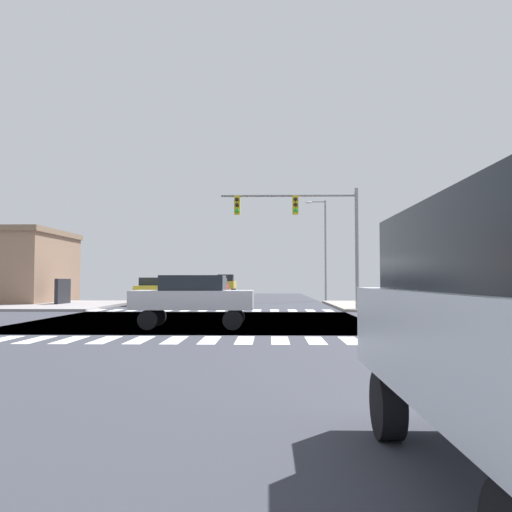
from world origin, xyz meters
name	(u,v)px	position (x,y,z in m)	size (l,w,h in m)	color
ground	(200,321)	(0.00, 0.00, -0.03)	(90.00, 90.00, 0.05)	#33353E
sidewalk_corner_ne	(425,305)	(13.00, 12.00, 0.07)	(12.00, 12.00, 0.14)	gray
sidewalk_corner_nw	(27,305)	(-13.00, 12.00, 0.07)	(12.00, 12.00, 0.14)	gray
crosswalk_near	(157,340)	(-0.25, -7.30, 0.00)	(13.50, 2.00, 0.01)	silver
crosswalk_far	(212,310)	(-0.25, 7.30, 0.00)	(13.50, 2.00, 0.01)	silver
traffic_signal_mast	(304,219)	(4.90, 6.91, 5.09)	(7.67, 0.55, 6.84)	gray
street_lamp	(323,241)	(7.41, 21.46, 4.97)	(1.78, 0.32, 8.36)	gray
sedan_nearside_1	(154,289)	(-5.00, 13.73, 1.12)	(1.80, 4.30, 1.88)	black
sedan_farside_2	(218,286)	(-2.00, 28.76, 1.12)	(1.80, 4.30, 1.88)	black
pickup_crossing_1	(226,284)	(-2.00, 38.54, 1.29)	(2.00, 5.10, 2.35)	black
sedan_queued_3	(193,297)	(0.23, -3.50, 1.12)	(4.30, 1.80, 1.88)	black
sedan_middle_4	(196,286)	(-5.00, 34.35, 1.12)	(1.80, 4.30, 1.88)	black
sedan_inner_5	(485,297)	(10.56, -3.50, 1.12)	(4.30, 1.80, 1.88)	black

